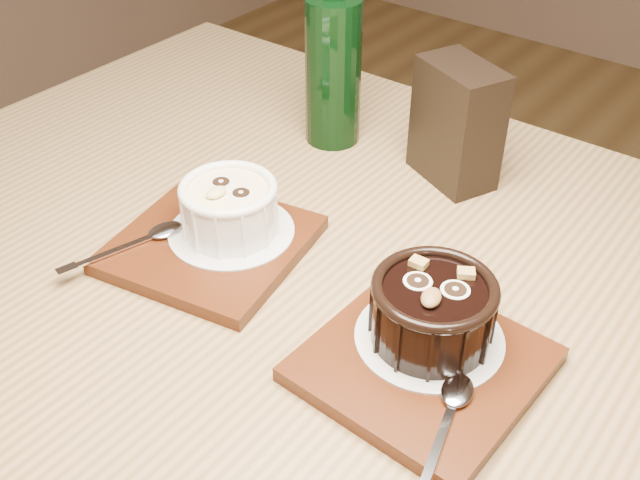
% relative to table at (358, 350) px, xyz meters
% --- Properties ---
extents(table, '(1.21, 0.82, 0.75)m').
position_rel_table_xyz_m(table, '(0.00, 0.00, 0.00)').
color(table, brown).
rests_on(table, ground).
extents(tray_left, '(0.21, 0.21, 0.01)m').
position_rel_table_xyz_m(tray_left, '(-0.15, -0.05, 0.10)').
color(tray_left, '#4D200C').
rests_on(tray_left, table).
extents(doily_left, '(0.13, 0.13, 0.00)m').
position_rel_table_xyz_m(doily_left, '(-0.14, -0.03, 0.11)').
color(doily_left, silver).
rests_on(doily_left, tray_left).
extents(ramekin_white, '(0.10, 0.10, 0.06)m').
position_rel_table_xyz_m(ramekin_white, '(-0.14, -0.03, 0.14)').
color(ramekin_white, white).
rests_on(ramekin_white, doily_left).
extents(spoon_left, '(0.06, 0.14, 0.01)m').
position_rel_table_xyz_m(spoon_left, '(-0.20, -0.11, 0.11)').
color(spoon_left, silver).
rests_on(spoon_left, tray_left).
extents(tray_right, '(0.18, 0.18, 0.01)m').
position_rel_table_xyz_m(tray_right, '(0.11, -0.06, 0.10)').
color(tray_right, '#4D200C').
rests_on(tray_right, table).
extents(doily_right, '(0.13, 0.13, 0.00)m').
position_rel_table_xyz_m(doily_right, '(0.10, -0.03, 0.11)').
color(doily_right, silver).
rests_on(doily_right, tray_right).
extents(ramekin_dark, '(0.11, 0.11, 0.06)m').
position_rel_table_xyz_m(ramekin_dark, '(0.10, -0.03, 0.14)').
color(ramekin_dark, black).
rests_on(ramekin_dark, doily_right).
extents(spoon_right, '(0.06, 0.14, 0.01)m').
position_rel_table_xyz_m(spoon_right, '(0.16, -0.11, 0.11)').
color(spoon_right, silver).
rests_on(spoon_right, tray_right).
extents(condiment_stand, '(0.12, 0.09, 0.14)m').
position_rel_table_xyz_m(condiment_stand, '(-0.03, 0.22, 0.16)').
color(condiment_stand, black).
rests_on(condiment_stand, table).
extents(green_bottle, '(0.07, 0.07, 0.25)m').
position_rel_table_xyz_m(green_bottle, '(-0.20, 0.21, 0.19)').
color(green_bottle, black).
rests_on(green_bottle, table).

